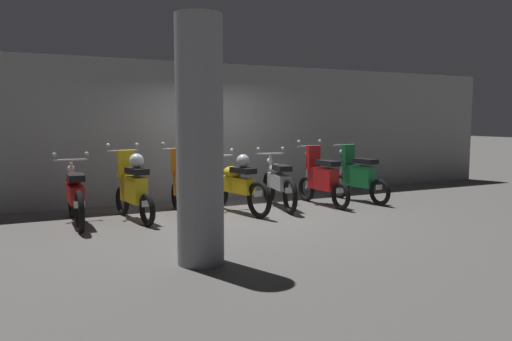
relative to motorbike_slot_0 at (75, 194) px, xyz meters
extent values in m
plane|color=#565451|center=(2.78, -0.40, -0.49)|extent=(80.00, 80.00, 0.00)
cube|color=gray|center=(2.78, 1.66, 0.95)|extent=(16.00, 0.30, 2.89)
torus|color=black|center=(0.01, 0.62, -0.17)|extent=(0.10, 0.65, 0.65)
torus|color=black|center=(-0.01, -0.68, -0.17)|extent=(0.10, 0.65, 0.65)
cube|color=red|center=(0.00, -0.03, 0.02)|extent=(0.24, 0.84, 0.28)
ellipsoid|color=red|center=(0.00, 0.13, 0.24)|extent=(0.27, 0.44, 0.22)
cube|color=black|center=(0.00, -0.21, 0.30)|extent=(0.25, 0.52, 0.10)
cylinder|color=#B7BABF|center=(0.01, 0.52, 0.52)|extent=(0.56, 0.05, 0.04)
sphere|color=#B7BABF|center=(-0.25, 0.52, 0.62)|extent=(0.07, 0.07, 0.07)
sphere|color=#B7BABF|center=(0.27, 0.51, 0.62)|extent=(0.07, 0.07, 0.07)
cylinder|color=#B7BABF|center=(0.01, 0.57, 0.15)|extent=(0.06, 0.16, 0.65)
sphere|color=silver|center=(0.01, 0.57, 0.37)|extent=(0.12, 0.12, 0.12)
cube|color=white|center=(-0.01, -0.65, -0.07)|extent=(0.16, 0.02, 0.10)
torus|color=black|center=(0.84, 0.47, -0.23)|extent=(0.16, 0.54, 0.53)
torus|color=black|center=(1.01, -0.67, -0.23)|extent=(0.16, 0.54, 0.53)
cube|color=gold|center=(0.93, -0.10, 0.04)|extent=(0.32, 0.76, 0.44)
cube|color=gold|center=(0.88, 0.24, 0.44)|extent=(0.29, 0.16, 0.48)
cube|color=black|center=(0.95, -0.26, 0.36)|extent=(0.31, 0.55, 0.10)
cylinder|color=#B7BABF|center=(0.86, 0.38, 0.66)|extent=(0.56, 0.12, 0.04)
sphere|color=#B7BABF|center=(0.60, 0.34, 0.76)|extent=(0.07, 0.07, 0.07)
sphere|color=#B7BABF|center=(1.11, 0.42, 0.76)|extent=(0.07, 0.07, 0.07)
cylinder|color=#B7BABF|center=(0.85, 0.43, 0.19)|extent=(0.08, 0.15, 0.85)
sphere|color=silver|center=(0.85, 0.43, 0.51)|extent=(0.12, 0.12, 0.12)
cube|color=white|center=(1.00, -0.64, -0.13)|extent=(0.16, 0.03, 0.10)
sphere|color=silver|center=(0.95, -0.26, 0.53)|extent=(0.24, 0.24, 0.24)
torus|color=black|center=(1.88, 0.59, -0.23)|extent=(0.11, 0.53, 0.53)
torus|color=black|center=(1.82, -0.56, -0.23)|extent=(0.11, 0.53, 0.53)
cube|color=orange|center=(1.85, 0.02, 0.04)|extent=(0.25, 0.75, 0.44)
cube|color=orange|center=(1.87, 0.36, 0.44)|extent=(0.29, 0.13, 0.48)
cube|color=black|center=(1.84, -0.15, 0.36)|extent=(0.26, 0.53, 0.10)
cylinder|color=#B7BABF|center=(1.87, 0.50, 0.66)|extent=(0.56, 0.06, 0.04)
sphere|color=#B7BABF|center=(1.61, 0.51, 0.76)|extent=(0.07, 0.07, 0.07)
sphere|color=#B7BABF|center=(2.13, 0.49, 0.76)|extent=(0.07, 0.07, 0.07)
cylinder|color=#B7BABF|center=(1.88, 0.54, 0.19)|extent=(0.06, 0.15, 0.85)
sphere|color=silver|center=(1.88, 0.54, 0.51)|extent=(0.12, 0.12, 0.12)
cube|color=white|center=(1.83, -0.54, -0.13)|extent=(0.16, 0.02, 0.10)
torus|color=black|center=(2.65, 0.41, -0.17)|extent=(0.21, 0.66, 0.65)
torus|color=black|center=(2.90, -0.86, -0.17)|extent=(0.21, 0.66, 0.65)
cube|color=gold|center=(2.78, -0.23, 0.02)|extent=(0.38, 0.86, 0.28)
ellipsoid|color=gold|center=(2.75, -0.07, 0.24)|extent=(0.34, 0.48, 0.22)
cube|color=black|center=(2.81, -0.40, 0.30)|extent=(0.34, 0.56, 0.10)
cylinder|color=#B7BABF|center=(2.67, 0.31, 0.52)|extent=(0.56, 0.14, 0.04)
sphere|color=#B7BABF|center=(2.42, 0.26, 0.62)|extent=(0.07, 0.07, 0.07)
sphere|color=#B7BABF|center=(2.93, 0.36, 0.62)|extent=(0.07, 0.07, 0.07)
cylinder|color=#B7BABF|center=(2.66, 0.36, 0.15)|extent=(0.09, 0.17, 0.65)
sphere|color=silver|center=(2.66, 0.36, 0.37)|extent=(0.12, 0.12, 0.12)
cube|color=white|center=(2.90, -0.84, -0.07)|extent=(0.16, 0.04, 0.10)
sphere|color=#9EA0A8|center=(2.81, -0.40, 0.47)|extent=(0.24, 0.24, 0.24)
torus|color=black|center=(3.82, 0.52, -0.17)|extent=(0.21, 0.66, 0.65)
torus|color=black|center=(3.58, -0.75, -0.17)|extent=(0.21, 0.66, 0.65)
cube|color=#9EA0A8|center=(3.70, -0.11, 0.02)|extent=(0.37, 0.86, 0.28)
ellipsoid|color=#9EA0A8|center=(3.73, 0.04, 0.24)|extent=(0.34, 0.48, 0.22)
cube|color=black|center=(3.67, -0.29, 0.30)|extent=(0.33, 0.56, 0.10)
cylinder|color=#B7BABF|center=(3.81, 0.42, 0.52)|extent=(0.56, 0.14, 0.04)
sphere|color=#B7BABF|center=(3.55, 0.47, 0.62)|extent=(0.07, 0.07, 0.07)
sphere|color=#B7BABF|center=(4.06, 0.37, 0.62)|extent=(0.07, 0.07, 0.07)
cylinder|color=#B7BABF|center=(3.81, 0.47, 0.15)|extent=(0.08, 0.17, 0.65)
sphere|color=silver|center=(3.81, 0.47, 0.37)|extent=(0.12, 0.12, 0.12)
cube|color=white|center=(3.59, -0.73, -0.07)|extent=(0.16, 0.04, 0.10)
torus|color=black|center=(4.61, 0.33, -0.23)|extent=(0.11, 0.53, 0.53)
torus|color=black|center=(4.65, -0.82, -0.23)|extent=(0.11, 0.53, 0.53)
cube|color=red|center=(4.63, -0.24, 0.04)|extent=(0.25, 0.74, 0.44)
cube|color=red|center=(4.62, 0.10, 0.44)|extent=(0.28, 0.13, 0.48)
cube|color=black|center=(4.64, -0.41, 0.36)|extent=(0.26, 0.53, 0.10)
cylinder|color=#B7BABF|center=(4.61, 0.24, 0.66)|extent=(0.56, 0.06, 0.04)
sphere|color=#B7BABF|center=(4.35, 0.23, 0.76)|extent=(0.07, 0.07, 0.07)
sphere|color=#B7BABF|center=(4.87, 0.25, 0.76)|extent=(0.07, 0.07, 0.07)
cylinder|color=#B7BABF|center=(4.61, 0.28, 0.19)|extent=(0.06, 0.15, 0.85)
sphere|color=silver|center=(4.61, 0.28, 0.51)|extent=(0.12, 0.12, 0.12)
cube|color=white|center=(4.65, -0.80, -0.13)|extent=(0.16, 0.02, 0.10)
torus|color=black|center=(5.49, 0.36, -0.23)|extent=(0.15, 0.54, 0.53)
torus|color=black|center=(5.62, -0.78, -0.23)|extent=(0.15, 0.54, 0.53)
cube|color=#197238|center=(5.56, -0.21, 0.04)|extent=(0.30, 0.76, 0.44)
cube|color=#197238|center=(5.52, 0.14, 0.44)|extent=(0.29, 0.15, 0.48)
cube|color=black|center=(5.57, -0.37, 0.36)|extent=(0.30, 0.54, 0.10)
cylinder|color=#B7BABF|center=(5.50, 0.27, 0.66)|extent=(0.56, 0.10, 0.04)
cylinder|color=#B7BABF|center=(5.49, 0.32, 0.19)|extent=(0.07, 0.15, 0.85)
sphere|color=silver|center=(5.49, 0.32, 0.51)|extent=(0.12, 0.12, 0.12)
cube|color=white|center=(5.62, -0.76, -0.13)|extent=(0.16, 0.03, 0.10)
cylinder|color=gray|center=(1.07, -2.98, 0.95)|extent=(0.55, 0.55, 2.89)
camera|label=1|loc=(-0.89, -8.46, 1.20)|focal=35.00mm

